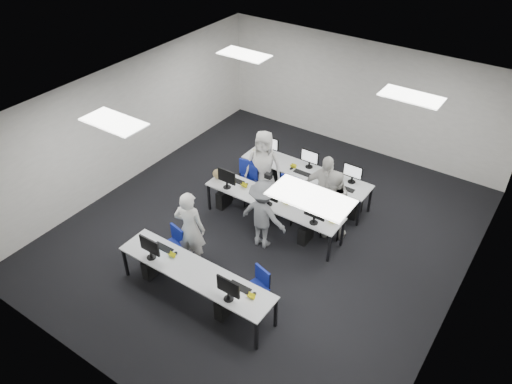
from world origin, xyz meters
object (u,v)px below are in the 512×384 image
Objects in this scene: desk_front at (195,273)px; chair_5 at (252,180)px; chair_0 at (172,253)px; desk_mid at (273,202)px; student_0 at (190,229)px; chair_2 at (245,189)px; chair_7 at (329,211)px; photographer at (263,214)px; chair_4 at (331,224)px; chair_3 at (287,206)px; chair_1 at (256,295)px; student_1 at (331,204)px; student_2 at (264,166)px; chair_6 at (292,194)px; student_3 at (325,190)px.

desk_front is 3.69m from chair_5.
chair_0 is 3.00m from chair_5.
student_0 is at bearing -111.81° from desk_mid.
chair_0 is 0.49× the size of student_0.
chair_7 is (2.01, 0.41, -0.02)m from chair_2.
desk_mid is at bearing -77.64° from photographer.
chair_4 is (2.26, 0.03, -0.04)m from chair_2.
desk_mid is 3.34× the size of chair_3.
chair_5 is (-1.16, 3.48, -0.37)m from desk_front.
chair_7 reaches higher than desk_front.
photographer is at bearing 64.02° from chair_0.
photographer is (0.89, 1.25, -0.06)m from student_0.
desk_front is 1.18m from chair_1.
desk_mid is 0.61m from chair_3.
chair_1 is (2.02, 0.04, -0.01)m from chair_0.
chair_3 is 1.17m from student_1.
chair_1 is at bearing 155.83° from student_0.
chair_1 reaches higher than desk_mid.
chair_0 is at bearing -129.68° from chair_7.
chair_2 reaches higher than desk_mid.
student_0 is at bearing 27.52° from student_1.
student_0 reaches higher than photographer.
desk_front is 3.30m from student_1.
chair_7 is 3.26m from student_0.
chair_5 is 2.09m from chair_7.
student_2 is (-1.98, 0.32, 0.62)m from chair_4.
chair_7 is (0.98, -0.05, -0.02)m from chair_6.
chair_4 is at bearing -6.04° from chair_3.
student_3 reaches higher than photographer.
chair_5 reaches higher than chair_0.
chair_4 is at bearing -62.73° from chair_7.
chair_5 reaches higher than chair_7.
chair_5 is at bearing 108.42° from desk_front.
chair_3 reaches higher than desk_front.
chair_0 is at bearing 155.27° from desk_front.
chair_5 reaches higher than chair_2.
chair_0 is 3.21m from chair_6.
student_1 is at bearing 23.62° from desk_mid.
chair_6 is (-0.14, 0.47, -0.01)m from chair_3.
chair_4 is 0.50× the size of student_1.
chair_1 is at bearing -65.40° from chair_5.
student_1 reaches higher than chair_7.
desk_mid is 1.50m from chair_5.
chair_3 is (0.08, 0.47, -0.38)m from desk_mid.
chair_6 reaches higher than desk_mid.
chair_4 is 1.30m from chair_6.
desk_front is at bearing -128.31° from chair_4.
student_1 reaches higher than chair_3.
chair_7 is at bearing -85.98° from student_1.
chair_5 is (-0.08, 0.40, 0.02)m from chair_2.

